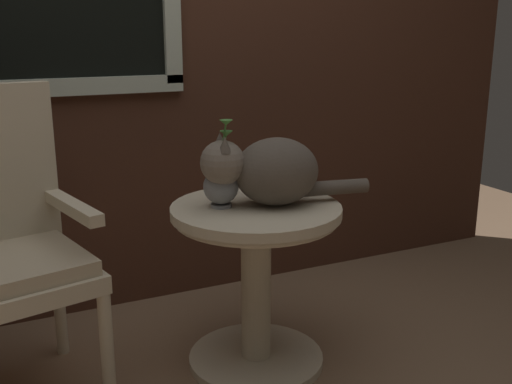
% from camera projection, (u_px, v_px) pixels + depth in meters
% --- Properties ---
extents(ground_plane, '(6.00, 6.00, 0.00)m').
position_uv_depth(ground_plane, '(216.00, 384.00, 2.15)').
color(ground_plane, '#7F6047').
extents(back_wall, '(4.00, 0.07, 2.60)m').
position_uv_depth(back_wall, '(136.00, 6.00, 2.52)').
color(back_wall, '#47281C').
rests_on(back_wall, ground_plane).
extents(wicker_side_table, '(0.60, 0.60, 0.61)m').
position_uv_depth(wicker_side_table, '(256.00, 260.00, 2.19)').
color(wicker_side_table, beige).
rests_on(wicker_side_table, ground_plane).
extents(cat, '(0.61, 0.29, 0.26)m').
position_uv_depth(cat, '(269.00, 170.00, 2.12)').
color(cat, brown).
rests_on(cat, wicker_side_table).
extents(pewter_vase_with_ivy, '(0.12, 0.12, 0.31)m').
position_uv_depth(pewter_vase_with_ivy, '(221.00, 182.00, 2.10)').
color(pewter_vase_with_ivy, gray).
rests_on(pewter_vase_with_ivy, wicker_side_table).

